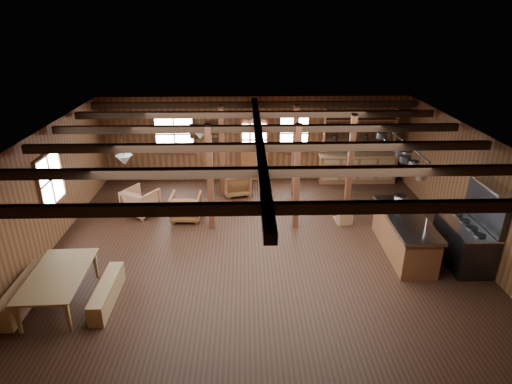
# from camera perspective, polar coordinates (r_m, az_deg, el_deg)

# --- Properties ---
(room) EXTENTS (10.04, 9.04, 2.84)m
(room) POSITION_cam_1_polar(r_m,az_deg,el_deg) (9.91, 0.38, -0.21)
(room) COLOR black
(room) RESTS_ON ground
(ceiling_joists) EXTENTS (9.80, 8.82, 0.18)m
(ceiling_joists) POSITION_cam_1_polar(r_m,az_deg,el_deg) (9.65, 0.37, 7.21)
(ceiling_joists) COLOR black
(ceiling_joists) RESTS_ON ceiling
(timber_posts) EXTENTS (3.95, 2.35, 2.80)m
(timber_posts) POSITION_cam_1_polar(r_m,az_deg,el_deg) (11.88, 2.56, 3.81)
(timber_posts) COLOR #462414
(timber_posts) RESTS_ON floor
(back_door) EXTENTS (1.02, 0.08, 2.15)m
(back_door) POSITION_cam_1_polar(r_m,az_deg,el_deg) (14.26, -0.22, 4.99)
(back_door) COLOR brown
(back_door) RESTS_ON floor
(window_back_left) EXTENTS (1.32, 0.06, 1.32)m
(window_back_left) POSITION_cam_1_polar(r_m,az_deg,el_deg) (14.24, -10.83, 7.58)
(window_back_left) COLOR white
(window_back_left) RESTS_ON wall_back
(window_back_right) EXTENTS (1.02, 0.06, 1.32)m
(window_back_right) POSITION_cam_1_polar(r_m,az_deg,el_deg) (14.15, 5.09, 7.80)
(window_back_right) COLOR white
(window_back_right) RESTS_ON wall_back
(window_left) EXTENTS (0.14, 1.24, 1.32)m
(window_left) POSITION_cam_1_polar(r_m,az_deg,el_deg) (11.30, -25.75, 1.48)
(window_left) COLOR white
(window_left) RESTS_ON wall_back
(notice_boards) EXTENTS (1.08, 0.03, 0.90)m
(notice_boards) POSITION_cam_1_polar(r_m,az_deg,el_deg) (14.09, -6.38, 7.85)
(notice_boards) COLOR beige
(notice_boards) RESTS_ON wall_back
(back_counter) EXTENTS (2.55, 0.60, 2.45)m
(back_counter) POSITION_cam_1_polar(r_m,az_deg,el_deg) (14.59, 13.30, 3.62)
(back_counter) COLOR brown
(back_counter) RESTS_ON floor
(pendant_lamps) EXTENTS (1.86, 2.36, 0.66)m
(pendant_lamps) POSITION_cam_1_polar(r_m,az_deg,el_deg) (10.73, -11.95, 5.97)
(pendant_lamps) COLOR #2D2D30
(pendant_lamps) RESTS_ON ceiling
(pot_rack) EXTENTS (0.42, 3.00, 0.45)m
(pot_rack) POSITION_cam_1_polar(r_m,az_deg,el_deg) (10.61, 18.70, 5.13)
(pot_rack) COLOR #2D2D30
(pot_rack) RESTS_ON ceiling
(kitchen_island) EXTENTS (0.94, 2.52, 1.20)m
(kitchen_island) POSITION_cam_1_polar(r_m,az_deg,el_deg) (10.66, 19.13, -5.32)
(kitchen_island) COLOR brown
(kitchen_island) RESTS_ON floor
(step_stool) EXTENTS (0.49, 0.39, 0.39)m
(step_stool) POSITION_cam_1_polar(r_m,az_deg,el_deg) (11.76, 11.70, -3.26)
(step_stool) COLOR brown
(step_stool) RESTS_ON floor
(commercial_range) EXTENTS (0.84, 1.63, 2.02)m
(commercial_range) POSITION_cam_1_polar(r_m,az_deg,el_deg) (10.71, 26.34, -5.39)
(commercial_range) COLOR #2D2D30
(commercial_range) RESTS_ON floor
(dining_table) EXTENTS (1.12, 1.93, 0.67)m
(dining_table) POSITION_cam_1_polar(r_m,az_deg,el_deg) (9.33, -24.40, -11.61)
(dining_table) COLOR olive
(dining_table) RESTS_ON floor
(bench_wall) EXTENTS (0.32, 1.72, 0.47)m
(bench_wall) POSITION_cam_1_polar(r_m,az_deg,el_deg) (9.69, -28.48, -11.76)
(bench_wall) COLOR brown
(bench_wall) RESTS_ON floor
(bench_aisle) EXTENTS (0.29, 1.56, 0.43)m
(bench_aisle) POSITION_cam_1_polar(r_m,az_deg,el_deg) (9.10, -19.24, -12.55)
(bench_aisle) COLOR brown
(bench_aisle) RESTS_ON floor
(armchair_a) EXTENTS (0.82, 0.84, 0.74)m
(armchair_a) POSITION_cam_1_polar(r_m,az_deg,el_deg) (11.83, -9.31, -1.96)
(armchair_a) COLOR brown
(armchair_a) RESTS_ON floor
(armchair_b) EXTENTS (0.97, 0.99, 0.74)m
(armchair_b) POSITION_cam_1_polar(r_m,az_deg,el_deg) (13.26, -2.68, 1.19)
(armchair_b) COLOR brown
(armchair_b) RESTS_ON floor
(armchair_c) EXTENTS (1.12, 1.13, 0.76)m
(armchair_c) POSITION_cam_1_polar(r_m,az_deg,el_deg) (12.39, -15.09, -1.24)
(armchair_c) COLOR #9B6546
(armchair_c) RESTS_ON floor
(counter_pot) EXTENTS (0.32, 0.32, 0.19)m
(counter_pot) POSITION_cam_1_polar(r_m,az_deg,el_deg) (11.11, 18.73, -0.89)
(counter_pot) COLOR silver
(counter_pot) RESTS_ON kitchen_island
(bowl) EXTENTS (0.30, 0.30, 0.07)m
(bowl) POSITION_cam_1_polar(r_m,az_deg,el_deg) (10.68, 17.41, -2.06)
(bowl) COLOR silver
(bowl) RESTS_ON kitchen_island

